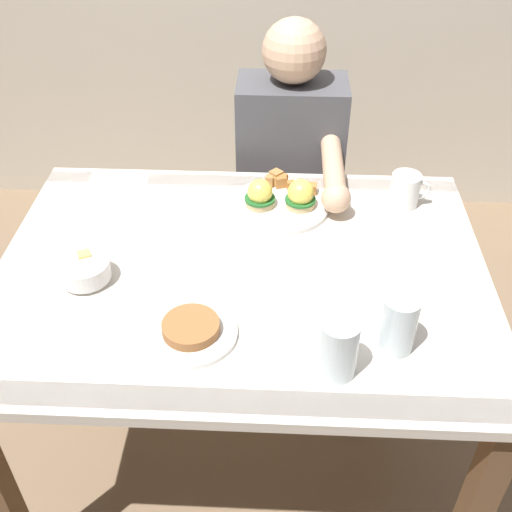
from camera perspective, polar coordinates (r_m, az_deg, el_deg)
name	(u,v)px	position (r m, az deg, el deg)	size (l,w,h in m)	color
ground_plane	(245,446)	(2.07, -1.03, -17.07)	(6.00, 6.00, 0.00)	#7F664C
dining_table	(242,300)	(1.58, -1.30, -4.09)	(1.20, 0.90, 0.74)	silver
eggs_benedict_plate	(281,199)	(1.71, 2.30, 5.28)	(0.27, 0.27, 0.09)	white
fruit_bowl	(84,271)	(1.51, -15.48, -1.31)	(0.12, 0.12, 0.06)	white
coffee_mug	(406,189)	(1.76, 13.60, 5.98)	(0.11, 0.08, 0.09)	white
fork	(295,268)	(1.51, 3.56, -1.07)	(0.16, 0.03, 0.00)	silver
water_glass_near	(398,327)	(1.32, 12.87, -6.35)	(0.08, 0.08, 0.14)	silver
water_glass_far	(338,351)	(1.25, 7.52, -8.67)	(0.08, 0.08, 0.13)	silver
side_plate	(191,330)	(1.35, -5.98, -6.81)	(0.20, 0.20, 0.04)	white
diner_person	(291,173)	(2.05, 3.20, 7.62)	(0.34, 0.54, 1.14)	#33333D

